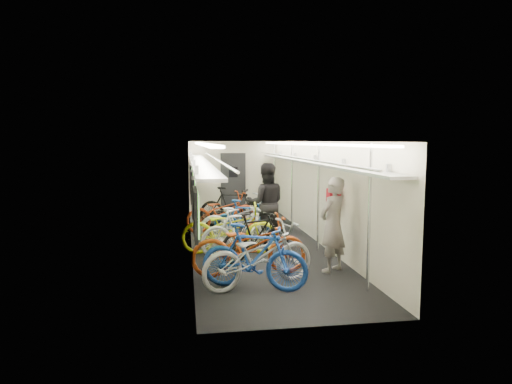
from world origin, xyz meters
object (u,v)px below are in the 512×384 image
object	(u,v)px
bicycle_0	(259,255)
passenger_mid	(266,203)
passenger_near	(333,225)
backpack	(333,198)
bicycle_1	(254,257)

from	to	relation	value
bicycle_0	passenger_mid	size ratio (longest dim) A/B	1.07
bicycle_0	passenger_near	world-z (taller)	passenger_near
bicycle_0	passenger_near	distance (m)	1.68
bicycle_0	backpack	world-z (taller)	backpack
passenger_mid	bicycle_0	bearing A→B (deg)	82.84
bicycle_1	bicycle_0	bearing A→B (deg)	-16.53
bicycle_0	passenger_mid	world-z (taller)	passenger_mid
bicycle_0	passenger_mid	xyz separation A→B (m)	(0.68, 3.20, 0.41)
passenger_mid	passenger_near	bearing A→B (deg)	112.71
bicycle_1	passenger_mid	bearing A→B (deg)	11.47
bicycle_0	passenger_near	size ratio (longest dim) A/B	1.16
bicycle_0	backpack	distance (m)	2.40
bicycle_1	backpack	bearing A→B (deg)	-24.88
passenger_near	backpack	xyz separation A→B (m)	(0.26, 0.77, 0.40)
bicycle_0	passenger_near	xyz separation A→B (m)	(1.49, 0.69, 0.34)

